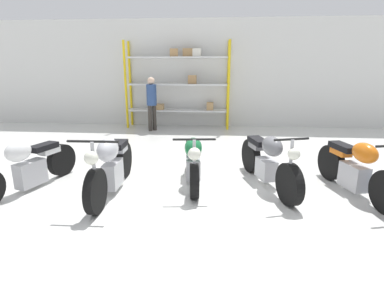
% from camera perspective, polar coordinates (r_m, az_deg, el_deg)
% --- Properties ---
extents(ground_plane, '(30.00, 30.00, 0.00)m').
position_cam_1_polar(ground_plane, '(5.29, -0.37, -8.47)').
color(ground_plane, silver).
extents(back_wall, '(30.00, 0.08, 3.60)m').
position_cam_1_polar(back_wall, '(10.55, 2.49, 13.20)').
color(back_wall, silver).
rests_on(back_wall, ground_plane).
extents(shelving_rack, '(3.49, 0.63, 2.87)m').
position_cam_1_polar(shelving_rack, '(10.27, -2.34, 11.68)').
color(shelving_rack, yellow).
rests_on(shelving_rack, ground_plane).
extents(motorcycle_white, '(0.91, 2.09, 1.00)m').
position_cam_1_polar(motorcycle_white, '(5.81, -29.04, -3.64)').
color(motorcycle_white, black).
rests_on(motorcycle_white, ground_plane).
extents(motorcycle_silver, '(0.73, 2.16, 1.08)m').
position_cam_1_polar(motorcycle_silver, '(5.15, -15.16, -3.83)').
color(motorcycle_silver, black).
rests_on(motorcycle_silver, ground_plane).
extents(motorcycle_green, '(0.68, 1.93, 0.98)m').
position_cam_1_polar(motorcycle_green, '(5.42, 0.22, -3.12)').
color(motorcycle_green, black).
rests_on(motorcycle_green, ground_plane).
extents(motorcycle_grey, '(0.85, 2.14, 1.04)m').
position_cam_1_polar(motorcycle_grey, '(5.42, 14.27, -3.10)').
color(motorcycle_grey, black).
rests_on(motorcycle_grey, ground_plane).
extents(motorcycle_orange, '(0.74, 2.02, 1.03)m').
position_cam_1_polar(motorcycle_orange, '(5.61, 28.94, -4.17)').
color(motorcycle_orange, black).
rests_on(motorcycle_orange, ground_plane).
extents(person_browsing, '(0.45, 0.45, 1.72)m').
position_cam_1_polar(person_browsing, '(9.82, -7.69, 8.39)').
color(person_browsing, '#38332D').
rests_on(person_browsing, ground_plane).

